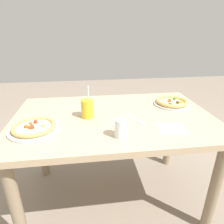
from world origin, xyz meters
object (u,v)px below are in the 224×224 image
Objects in this scene: pizza_near at (34,128)px; drink_cup_colored at (87,109)px; water_cup_clear at (121,128)px; fork at (135,119)px; pizza_far at (172,102)px.

drink_cup_colored reaches higher than pizza_near.
water_cup_clear is (0.50, -0.14, 0.04)m from pizza_near.
fork is (0.14, 0.21, -0.05)m from water_cup_clear.
pizza_far is 0.43m from fork.
pizza_near is at bearing 164.22° from water_cup_clear.
water_cup_clear is at bearing -138.10° from pizza_far.
water_cup_clear is 0.56× the size of fork.
fork is at bearing 57.02° from water_cup_clear.
drink_cup_colored is 0.34m from water_cup_clear.
pizza_far reaches higher than fork.
water_cup_clear is at bearing -57.74° from drink_cup_colored.
drink_cup_colored is at bearing 24.11° from pizza_near.
fork is at bearing 5.92° from pizza_near.
water_cup_clear is 0.25m from fork.
pizza_near and pizza_far have the same top height.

